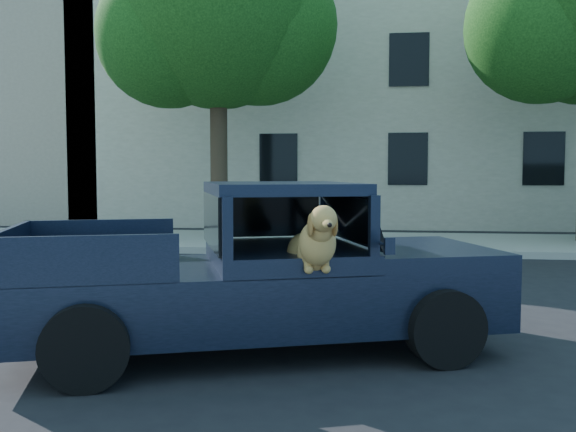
% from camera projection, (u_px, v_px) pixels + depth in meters
% --- Properties ---
extents(ground, '(120.00, 120.00, 0.00)m').
position_uv_depth(ground, '(388.00, 350.00, 6.54)').
color(ground, black).
rests_on(ground, ground).
extents(far_sidewalk, '(60.00, 4.00, 0.15)m').
position_uv_depth(far_sidewalk, '(376.00, 243.00, 15.64)').
color(far_sidewalk, gray).
rests_on(far_sidewalk, ground).
extents(lane_stripes, '(21.60, 0.14, 0.01)m').
position_uv_depth(lane_stripes, '(515.00, 292.00, 9.66)').
color(lane_stripes, silver).
rests_on(lane_stripes, ground).
extents(street_tree_left, '(6.00, 5.20, 8.60)m').
position_uv_depth(street_tree_left, '(219.00, 17.00, 16.15)').
color(street_tree_left, '#332619').
rests_on(street_tree_left, ground).
extents(building_main, '(26.00, 6.00, 9.00)m').
position_uv_depth(building_main, '(462.00, 94.00, 22.20)').
color(building_main, beige).
rests_on(building_main, ground).
extents(pickup_truck, '(5.11, 3.28, 1.71)m').
position_uv_depth(pickup_truck, '(252.00, 294.00, 6.48)').
color(pickup_truck, black).
rests_on(pickup_truck, ground).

